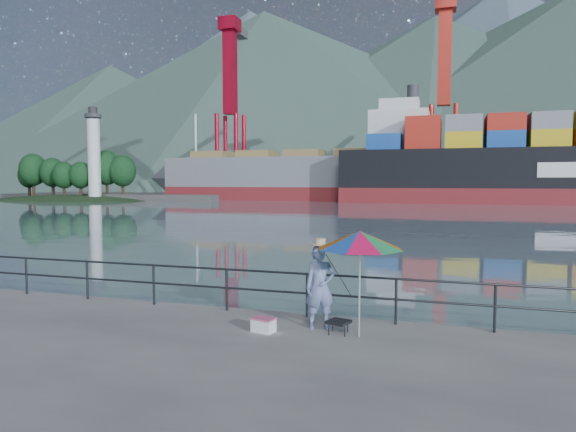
% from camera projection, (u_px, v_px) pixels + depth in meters
% --- Properties ---
extents(ground, '(24.00, 11.00, 0.50)m').
position_uv_depth(ground, '(24.00, 406.00, 7.70)').
color(ground, '#63605E').
rests_on(ground, ground).
extents(harbor_water, '(500.00, 280.00, 0.00)m').
position_uv_depth(harbor_water, '(424.00, 192.00, 134.80)').
color(harbor_water, slate).
rests_on(harbor_water, ground).
extents(far_dock, '(200.00, 40.00, 0.40)m').
position_uv_depth(far_dock, '(470.00, 197.00, 96.60)').
color(far_dock, '#514F4C').
rests_on(far_dock, ground).
extents(guardrail, '(22.00, 0.06, 1.03)m').
position_uv_depth(guardrail, '(189.00, 287.00, 12.60)').
color(guardrail, '#2D3033').
rests_on(guardrail, ground).
extents(mountains, '(600.00, 332.80, 80.00)m').
position_uv_depth(mountains, '(540.00, 95.00, 194.81)').
color(mountains, '#385147').
rests_on(mountains, ground).
extents(lighthouse_islet, '(48.00, 26.40, 19.20)m').
position_uv_depth(lighthouse_islet, '(69.00, 197.00, 86.38)').
color(lighthouse_islet, '#263F1E').
rests_on(lighthouse_islet, ground).
extents(fisherman, '(0.76, 0.65, 1.77)m').
position_uv_depth(fisherman, '(320.00, 287.00, 10.79)').
color(fisherman, '#213F94').
rests_on(fisherman, ground).
extents(beach_umbrella, '(1.97, 1.97, 2.13)m').
position_uv_depth(beach_umbrella, '(360.00, 240.00, 10.13)').
color(beach_umbrella, white).
rests_on(beach_umbrella, ground).
extents(folding_stool, '(0.53, 0.53, 0.27)m').
position_uv_depth(folding_stool, '(338.00, 327.00, 10.46)').
color(folding_stool, black).
rests_on(folding_stool, ground).
extents(cooler_bag, '(0.51, 0.40, 0.26)m').
position_uv_depth(cooler_bag, '(263.00, 326.00, 10.60)').
color(cooler_bag, white).
rests_on(cooler_bag, ground).
extents(fishing_rod, '(0.25, 1.85, 1.31)m').
position_uv_depth(fishing_rod, '(339.00, 314.00, 12.01)').
color(fishing_rod, black).
rests_on(fishing_rod, ground).
extents(bulk_carrier, '(48.63, 8.42, 14.50)m').
position_uv_depth(bulk_carrier, '(316.00, 174.00, 85.99)').
color(bulk_carrier, maroon).
rests_on(bulk_carrier, ground).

